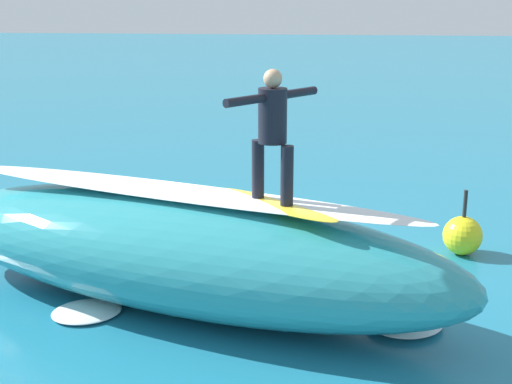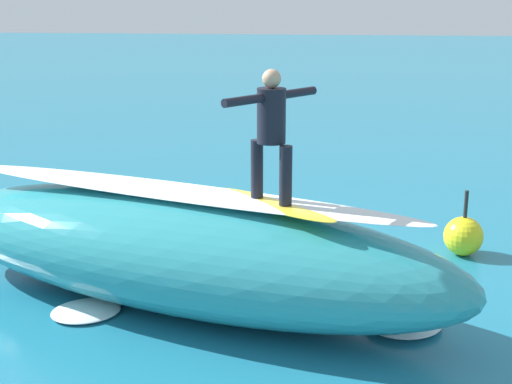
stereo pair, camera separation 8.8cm
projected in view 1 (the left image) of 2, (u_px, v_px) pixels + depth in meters
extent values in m
plane|color=teal|center=(235.00, 259.00, 11.87)|extent=(120.00, 120.00, 0.00)
ellipsoid|color=teal|center=(180.00, 250.00, 10.00)|extent=(8.48, 4.87, 1.58)
ellipsoid|color=white|center=(178.00, 192.00, 9.77)|extent=(6.83, 3.02, 0.08)
ellipsoid|color=yellow|center=(272.00, 204.00, 9.22)|extent=(1.95, 1.70, 0.08)
cylinder|color=black|center=(258.00, 169.00, 9.28)|extent=(0.16, 0.16, 0.75)
cylinder|color=black|center=(287.00, 176.00, 8.95)|extent=(0.16, 0.16, 0.75)
cylinder|color=black|center=(273.00, 116.00, 8.92)|extent=(0.50, 0.50, 0.68)
sphere|color=tan|center=(273.00, 79.00, 8.80)|extent=(0.23, 0.23, 0.23)
cylinder|color=black|center=(245.00, 101.00, 8.53)|extent=(0.46, 0.54, 0.11)
cylinder|color=black|center=(299.00, 93.00, 9.19)|extent=(0.46, 0.54, 0.11)
ellipsoid|color=#EAE5C6|center=(245.00, 231.00, 13.13)|extent=(0.61, 2.13, 0.07)
cylinder|color=black|center=(245.00, 222.00, 13.09)|extent=(0.32, 0.79, 0.27)
sphere|color=tan|center=(246.00, 211.00, 13.53)|extent=(0.19, 0.19, 0.19)
cylinder|color=black|center=(247.00, 239.00, 12.42)|extent=(0.16, 0.65, 0.12)
cylinder|color=black|center=(238.00, 239.00, 12.43)|extent=(0.16, 0.65, 0.12)
sphere|color=yellow|center=(463.00, 236.00, 12.02)|extent=(0.65, 0.65, 0.65)
cylinder|color=#262626|center=(465.00, 204.00, 11.87)|extent=(0.06, 0.06, 0.45)
ellipsoid|color=white|center=(404.00, 321.00, 9.50)|extent=(1.43, 1.42, 0.14)
ellipsoid|color=white|center=(87.00, 311.00, 9.86)|extent=(1.22, 1.17, 0.08)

